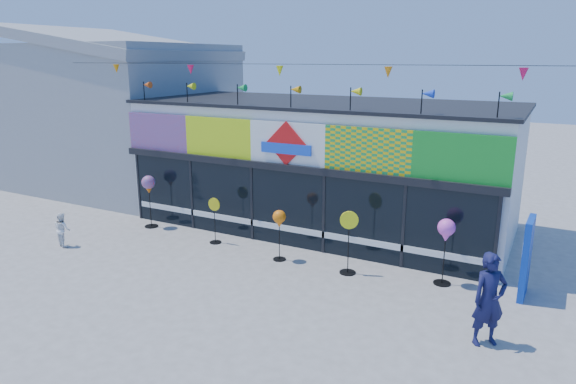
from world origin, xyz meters
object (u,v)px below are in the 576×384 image
Objects in this scene: spinner_4 at (446,232)px; spinner_1 at (215,219)px; spinner_0 at (149,186)px; adult_man at (489,299)px; child at (62,229)px; spinner_3 at (349,241)px; spinner_2 at (279,220)px; blue_sign at (526,258)px.

spinner_1 is at bearing -177.93° from spinner_4.
spinner_0 is 1.03× the size of spinner_4.
adult_man is (10.85, -2.42, -0.45)m from spinner_0.
spinner_1 is 4.52m from child.
adult_man is at bearing -27.80° from spinner_3.
spinner_2 is 0.85× the size of spinner_3.
spinner_2 is 5.99m from adult_man.
blue_sign is 12.72m from child.
spinner_0 is at bearing -176.97° from blue_sign.
child is at bearing -112.42° from spinner_0.
spinner_0 is at bearing 174.15° from spinner_2.
blue_sign reaches higher than spinner_1.
child is (-10.59, -2.58, -0.84)m from spinner_4.
spinner_4 is 1.64× the size of child.
spinner_0 reaches higher than spinner_3.
spinner_0 reaches higher than spinner_1.
blue_sign is 1.86× the size of child.
spinner_4 is at bearing -171.71° from blue_sign.
spinner_0 is 1.23× the size of spinner_1.
spinner_2 is at bearing -171.29° from blue_sign.
spinner_2 reaches higher than child.
blue_sign is 1.87m from spinner_4.
spinner_3 is at bearing 113.69° from adult_man.
adult_man reaches higher than spinner_4.
spinner_2 is at bearing -173.21° from spinner_4.
blue_sign reaches higher than spinner_0.
child is (-11.92, -0.17, -0.43)m from adult_man.
blue_sign is 1.36× the size of spinner_1.
adult_man is 1.83× the size of child.
blue_sign is at bearing 9.35° from spinner_3.
spinner_2 is 2.04m from spinner_3.
adult_man is at bearing -12.60° from spinner_0.
spinner_2 is 4.38m from spinner_4.
spinner_4 reaches higher than spinner_1.
spinner_1 reaches higher than child.
spinner_0 is 1.69× the size of child.
adult_man is at bearing -98.49° from blue_sign.
blue_sign reaches higher than spinner_4.
child is at bearing -148.85° from spinner_1.
spinner_3 is at bearing -3.96° from spinner_0.
blue_sign is 1.33× the size of spinner_2.
spinner_3 is at bearing -148.84° from child.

